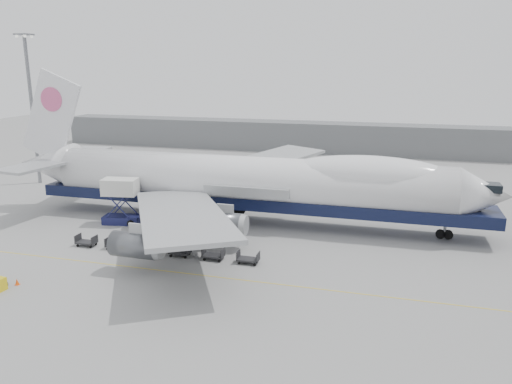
% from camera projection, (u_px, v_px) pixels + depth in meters
% --- Properties ---
extents(ground, '(260.00, 260.00, 0.00)m').
position_uv_depth(ground, '(216.00, 253.00, 55.67)').
color(ground, gray).
rests_on(ground, ground).
extents(apron_line, '(60.00, 0.15, 0.01)m').
position_uv_depth(apron_line, '(195.00, 274.00, 50.07)').
color(apron_line, gold).
rests_on(apron_line, ground).
extents(hangar, '(110.00, 8.00, 7.00)m').
position_uv_depth(hangar, '(275.00, 135.00, 122.73)').
color(hangar, slate).
rests_on(hangar, ground).
extents(floodlight_mast, '(2.40, 2.40, 25.43)m').
position_uv_depth(floodlight_mast, '(31.00, 102.00, 85.42)').
color(floodlight_mast, slate).
rests_on(floodlight_mast, ground).
extents(airliner, '(67.00, 55.30, 19.98)m').
position_uv_depth(airliner, '(251.00, 181.00, 65.31)').
color(airliner, white).
rests_on(airliner, ground).
extents(catering_truck, '(5.15, 3.91, 6.06)m').
position_uv_depth(catering_truck, '(121.00, 198.00, 65.36)').
color(catering_truck, '#181B4A').
rests_on(catering_truck, ground).
extents(traffic_cone, '(0.42, 0.42, 0.63)m').
position_uv_depth(traffic_cone, '(17.00, 282.00, 47.67)').
color(traffic_cone, '#FF510D').
rests_on(traffic_cone, ground).
extents(dolly_0, '(2.30, 1.35, 1.30)m').
position_uv_depth(dolly_0, '(86.00, 242.00, 57.85)').
color(dolly_0, '#2D2D30').
rests_on(dolly_0, ground).
extents(dolly_1, '(2.30, 1.35, 1.30)m').
position_uv_depth(dolly_1, '(117.00, 245.00, 56.84)').
color(dolly_1, '#2D2D30').
rests_on(dolly_1, ground).
extents(dolly_2, '(2.30, 1.35, 1.30)m').
position_uv_depth(dolly_2, '(148.00, 248.00, 55.82)').
color(dolly_2, '#2D2D30').
rests_on(dolly_2, ground).
extents(dolly_3, '(2.30, 1.35, 1.30)m').
position_uv_depth(dolly_3, '(180.00, 251.00, 54.80)').
color(dolly_3, '#2D2D30').
rests_on(dolly_3, ground).
extents(dolly_4, '(2.30, 1.35, 1.30)m').
position_uv_depth(dolly_4, '(213.00, 255.00, 53.79)').
color(dolly_4, '#2D2D30').
rests_on(dolly_4, ground).
extents(dolly_5, '(2.30, 1.35, 1.30)m').
position_uv_depth(dolly_5, '(248.00, 259.00, 52.77)').
color(dolly_5, '#2D2D30').
rests_on(dolly_5, ground).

